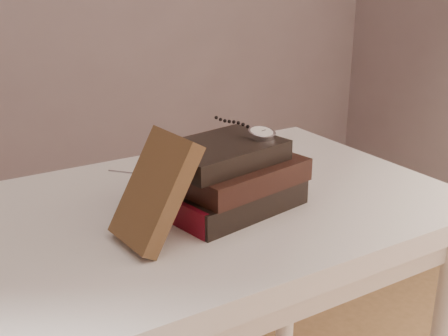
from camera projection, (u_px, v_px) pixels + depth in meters
table at (181, 253)px, 1.05m from camera, size 1.00×0.60×0.75m
book_stack at (230, 177)px, 1.00m from camera, size 0.27×0.20×0.12m
journal at (155, 190)px, 0.87m from camera, size 0.12×0.12×0.17m
pocket_watch at (259, 132)px, 1.01m from camera, size 0.06×0.15×0.02m
eyeglasses at (162, 170)px, 1.00m from camera, size 0.12×0.13×0.05m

